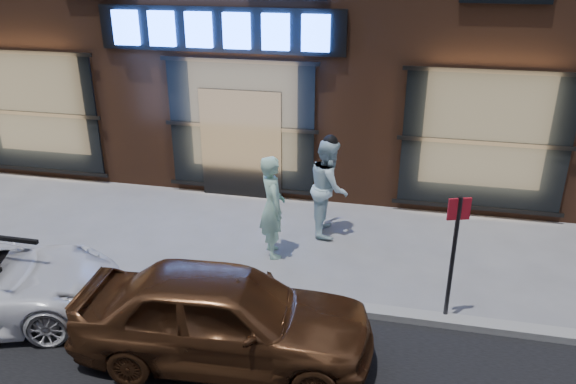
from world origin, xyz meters
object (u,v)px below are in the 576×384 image
object	(u,v)px
gold_sedan	(224,315)
man_bowtie	(272,207)
man_cap	(329,187)
sign_post	(454,249)

from	to	relation	value
gold_sedan	man_bowtie	bearing A→B (deg)	-2.85
man_cap	man_bowtie	bearing A→B (deg)	133.28
man_bowtie	man_cap	xyz separation A→B (m)	(0.84, 1.09, 0.01)
gold_sedan	sign_post	bearing A→B (deg)	-67.13
sign_post	gold_sedan	bearing A→B (deg)	-172.00
man_cap	sign_post	world-z (taller)	sign_post
man_bowtie	gold_sedan	xyz separation A→B (m)	(0.06, -2.88, -0.27)
sign_post	man_cap	bearing A→B (deg)	111.90
man_bowtie	man_cap	bearing A→B (deg)	-64.22
man_bowtie	sign_post	distance (m)	3.30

